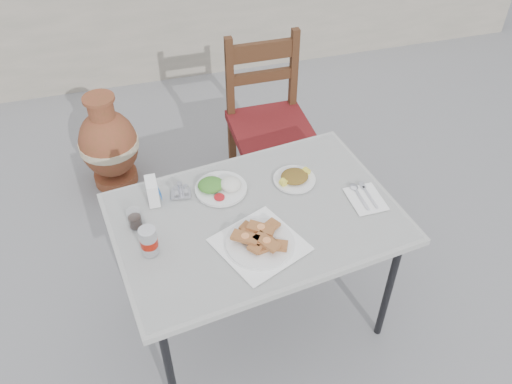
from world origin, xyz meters
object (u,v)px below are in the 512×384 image
object	(u,v)px
salad_rice_plate	(220,186)
terracotta_urn	(109,144)
condiment_caddy	(181,191)
soda_can	(149,241)
napkin_holder	(152,191)
salad_chopped_plate	(295,178)
cafe_table	(256,224)
pide_plate	(260,240)
cola_glass	(135,219)
chair	(269,122)

from	to	relation	value
salad_rice_plate	terracotta_urn	xyz separation A→B (m)	(-0.50, 1.09, -0.46)
condiment_caddy	soda_can	bearing A→B (deg)	-120.38
napkin_holder	condiment_caddy	world-z (taller)	napkin_holder
salad_chopped_plate	cafe_table	bearing A→B (deg)	-143.36
soda_can	condiment_caddy	size ratio (longest dim) A/B	1.30
pide_plate	condiment_caddy	size ratio (longest dim) A/B	4.23
salad_rice_plate	napkin_holder	distance (m)	0.30
cafe_table	condiment_caddy	distance (m)	0.37
pide_plate	cola_glass	world-z (taller)	cola_glass
terracotta_urn	napkin_holder	bearing A→B (deg)	-79.73
pide_plate	condiment_caddy	distance (m)	0.46
condiment_caddy	pide_plate	bearing A→B (deg)	-56.10
napkin_holder	chair	xyz separation A→B (m)	(0.76, 0.72, -0.27)
soda_can	condiment_caddy	bearing A→B (deg)	59.62
condiment_caddy	terracotta_urn	xyz separation A→B (m)	(-0.32, 1.07, -0.46)
pide_plate	cola_glass	distance (m)	0.54
terracotta_urn	salad_rice_plate	bearing A→B (deg)	-65.44
chair	terracotta_urn	xyz separation A→B (m)	(-0.95, 0.35, -0.23)
soda_can	cafe_table	bearing A→B (deg)	10.38
pide_plate	condiment_caddy	xyz separation A→B (m)	(-0.26, 0.38, -0.01)
soda_can	condiment_caddy	distance (m)	0.35
napkin_holder	terracotta_urn	bearing A→B (deg)	100.30
condiment_caddy	terracotta_urn	size ratio (longest dim) A/B	0.15
condiment_caddy	chair	bearing A→B (deg)	48.66
cafe_table	pide_plate	distance (m)	0.19
salad_rice_plate	condiment_caddy	xyz separation A→B (m)	(-0.18, 0.01, -0.00)
cafe_table	chair	xyz separation A→B (m)	(0.34, 0.94, -0.16)
salad_rice_plate	terracotta_urn	distance (m)	1.28
terracotta_urn	cafe_table	bearing A→B (deg)	-64.69
salad_rice_plate	napkin_holder	xyz separation A→B (m)	(-0.30, 0.01, 0.04)
salad_chopped_plate	terracotta_urn	xyz separation A→B (m)	(-0.84, 1.12, -0.46)
cafe_table	condiment_caddy	world-z (taller)	condiment_caddy
cola_glass	pide_plate	bearing A→B (deg)	-27.28
pide_plate	cafe_table	bearing A→B (deg)	78.98
soda_can	condiment_caddy	world-z (taller)	soda_can
condiment_caddy	salad_rice_plate	bearing A→B (deg)	-4.57
terracotta_urn	soda_can	bearing A→B (deg)	-84.12
condiment_caddy	napkin_holder	bearing A→B (deg)	-177.76
salad_rice_plate	terracotta_urn	bearing A→B (deg)	114.56
cafe_table	chair	world-z (taller)	chair
salad_chopped_plate	salad_rice_plate	bearing A→B (deg)	175.21
napkin_holder	terracotta_urn	distance (m)	1.20
pide_plate	salad_chopped_plate	xyz separation A→B (m)	(0.27, 0.34, -0.01)
soda_can	terracotta_urn	size ratio (longest dim) A/B	0.20
napkin_holder	terracotta_urn	xyz separation A→B (m)	(-0.20, 1.08, -0.50)
soda_can	napkin_holder	world-z (taller)	soda_can
salad_chopped_plate	cola_glass	world-z (taller)	cola_glass
pide_plate	salad_rice_plate	distance (m)	0.38
cafe_table	napkin_holder	bearing A→B (deg)	152.93
chair	pide_plate	bearing A→B (deg)	-108.56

